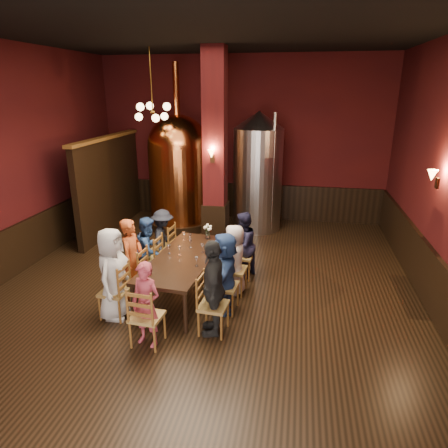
% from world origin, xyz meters
% --- Properties ---
extents(room, '(10.00, 10.02, 4.50)m').
position_xyz_m(room, '(0.00, 0.00, 2.25)').
color(room, black).
rests_on(room, ground).
extents(wainscot_right, '(0.08, 9.90, 1.00)m').
position_xyz_m(wainscot_right, '(3.96, 0.00, 0.50)').
color(wainscot_right, black).
rests_on(wainscot_right, ground).
extents(wainscot_back, '(7.90, 0.08, 1.00)m').
position_xyz_m(wainscot_back, '(0.00, 4.96, 0.50)').
color(wainscot_back, black).
rests_on(wainscot_back, ground).
extents(wainscot_left, '(0.08, 9.90, 1.00)m').
position_xyz_m(wainscot_left, '(-3.96, 0.00, 0.50)').
color(wainscot_left, black).
rests_on(wainscot_left, ground).
extents(column, '(0.58, 0.58, 4.50)m').
position_xyz_m(column, '(-0.30, 2.80, 2.25)').
color(column, '#470F0F').
rests_on(column, ground).
extents(partition, '(0.22, 3.50, 2.40)m').
position_xyz_m(partition, '(-3.20, 3.20, 1.20)').
color(partition, black).
rests_on(partition, ground).
extents(pendant_cluster, '(0.90, 0.90, 1.70)m').
position_xyz_m(pendant_cluster, '(-1.80, 2.90, 3.10)').
color(pendant_cluster, '#A57226').
rests_on(pendant_cluster, room).
extents(sconce_wall, '(0.20, 0.20, 0.36)m').
position_xyz_m(sconce_wall, '(3.90, 0.80, 2.20)').
color(sconce_wall, black).
rests_on(sconce_wall, room).
extents(sconce_column, '(0.20, 0.20, 0.36)m').
position_xyz_m(sconce_column, '(-0.30, 2.50, 2.20)').
color(sconce_column, black).
rests_on(sconce_column, column).
extents(dining_table, '(1.19, 2.47, 0.75)m').
position_xyz_m(dining_table, '(-0.31, 0.09, 0.69)').
color(dining_table, black).
rests_on(dining_table, ground).
extents(chair_0, '(0.50, 0.50, 0.92)m').
position_xyz_m(chair_0, '(-1.24, -0.84, 0.46)').
color(chair_0, brown).
rests_on(chair_0, ground).
extents(person_0, '(0.50, 0.76, 1.55)m').
position_xyz_m(person_0, '(-1.24, -0.84, 0.78)').
color(person_0, silver).
rests_on(person_0, ground).
extents(chair_1, '(0.50, 0.50, 0.92)m').
position_xyz_m(chair_1, '(-1.18, -0.17, 0.46)').
color(chair_1, brown).
rests_on(chair_1, ground).
extents(person_1, '(0.39, 0.57, 1.49)m').
position_xyz_m(person_1, '(-1.18, -0.17, 0.75)').
color(person_1, '#A6431C').
rests_on(person_1, ground).
extents(chair_2, '(0.50, 0.50, 0.92)m').
position_xyz_m(chair_2, '(-1.13, 0.48, 0.46)').
color(chair_2, brown).
rests_on(chair_2, ground).
extents(person_2, '(0.33, 0.65, 1.32)m').
position_xyz_m(person_2, '(-1.13, 0.48, 0.66)').
color(person_2, navy).
rests_on(person_2, ground).
extents(chair_3, '(0.50, 0.50, 0.92)m').
position_xyz_m(chair_3, '(-1.07, 1.15, 0.46)').
color(chair_3, brown).
rests_on(chair_3, ground).
extents(person_3, '(0.62, 0.90, 1.27)m').
position_xyz_m(person_3, '(-1.07, 1.15, 0.64)').
color(person_3, black).
rests_on(person_3, ground).
extents(chair_4, '(0.50, 0.50, 0.92)m').
position_xyz_m(chair_4, '(0.46, -0.98, 0.46)').
color(chair_4, brown).
rests_on(chair_4, ground).
extents(person_4, '(0.52, 0.95, 1.53)m').
position_xyz_m(person_4, '(0.46, -0.98, 0.77)').
color(person_4, black).
rests_on(person_4, ground).
extents(chair_5, '(0.50, 0.50, 0.92)m').
position_xyz_m(chair_5, '(0.51, -0.31, 0.46)').
color(chair_5, brown).
rests_on(chair_5, ground).
extents(person_5, '(0.53, 1.34, 1.41)m').
position_xyz_m(person_5, '(0.51, -0.31, 0.71)').
color(person_5, '#2E4C8B').
rests_on(person_5, ground).
extents(chair_6, '(0.50, 0.50, 0.92)m').
position_xyz_m(chair_6, '(0.57, 0.34, 0.46)').
color(chair_6, brown).
rests_on(chair_6, ground).
extents(person_6, '(0.44, 0.66, 1.32)m').
position_xyz_m(person_6, '(0.57, 0.34, 0.66)').
color(person_6, beige).
rests_on(person_6, ground).
extents(chair_7, '(0.50, 0.50, 0.92)m').
position_xyz_m(chair_7, '(0.62, 1.01, 0.46)').
color(chair_7, brown).
rests_on(chair_7, ground).
extents(person_7, '(0.57, 0.73, 1.35)m').
position_xyz_m(person_7, '(0.62, 1.01, 0.68)').
color(person_7, '#1A1933').
rests_on(person_7, ground).
extents(chair_8, '(0.50, 0.50, 0.92)m').
position_xyz_m(chair_8, '(-0.44, -1.46, 0.46)').
color(chair_8, brown).
rests_on(chair_8, ground).
extents(person_8, '(0.54, 0.43, 1.30)m').
position_xyz_m(person_8, '(-0.44, -1.46, 0.65)').
color(person_8, '#AA3849').
rests_on(person_8, ground).
extents(copper_kettle, '(2.05, 2.05, 4.24)m').
position_xyz_m(copper_kettle, '(-1.51, 3.88, 1.55)').
color(copper_kettle, black).
rests_on(copper_kettle, ground).
extents(steel_vessel, '(1.28, 1.28, 3.08)m').
position_xyz_m(steel_vessel, '(0.57, 4.06, 1.54)').
color(steel_vessel, '#B2B2B7').
rests_on(steel_vessel, ground).
extents(rose_vase, '(0.18, 0.18, 0.30)m').
position_xyz_m(rose_vase, '(-0.09, 1.06, 0.95)').
color(rose_vase, white).
rests_on(rose_vase, dining_table).
extents(wine_glass_0, '(0.07, 0.07, 0.17)m').
position_xyz_m(wine_glass_0, '(-0.41, 0.16, 0.83)').
color(wine_glass_0, white).
rests_on(wine_glass_0, dining_table).
extents(wine_glass_1, '(0.07, 0.07, 0.17)m').
position_xyz_m(wine_glass_1, '(0.01, -0.25, 0.83)').
color(wine_glass_1, white).
rests_on(wine_glass_1, dining_table).
extents(wine_glass_2, '(0.07, 0.07, 0.17)m').
position_xyz_m(wine_glass_2, '(-0.04, 0.35, 0.83)').
color(wine_glass_2, white).
rests_on(wine_glass_2, dining_table).
extents(wine_glass_3, '(0.07, 0.07, 0.17)m').
position_xyz_m(wine_glass_3, '(-0.31, 0.55, 0.83)').
color(wine_glass_3, white).
rests_on(wine_glass_3, dining_table).
extents(wine_glass_4, '(0.07, 0.07, 0.17)m').
position_xyz_m(wine_glass_4, '(-0.40, 0.82, 0.83)').
color(wine_glass_4, white).
rests_on(wine_glass_4, dining_table).
extents(wine_glass_5, '(0.07, 0.07, 0.17)m').
position_xyz_m(wine_glass_5, '(-0.62, 0.19, 0.83)').
color(wine_glass_5, white).
rests_on(wine_glass_5, dining_table).
extents(wine_glass_6, '(0.07, 0.07, 0.17)m').
position_xyz_m(wine_glass_6, '(-0.69, -0.61, 0.83)').
color(wine_glass_6, white).
rests_on(wine_glass_6, dining_table).
extents(wine_glass_7, '(0.07, 0.07, 0.17)m').
position_xyz_m(wine_glass_7, '(-0.54, 0.88, 0.83)').
color(wine_glass_7, white).
rests_on(wine_glass_7, dining_table).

